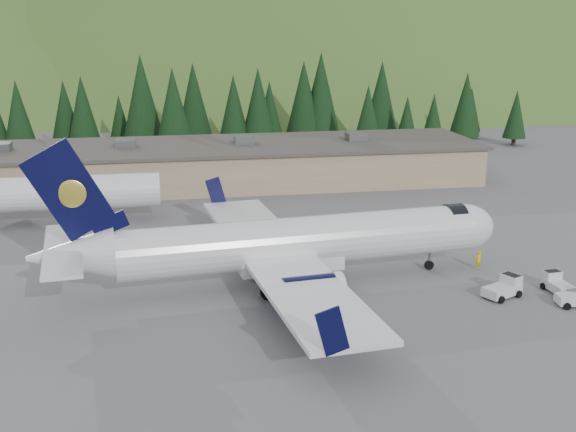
# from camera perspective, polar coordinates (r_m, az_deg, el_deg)

# --- Properties ---
(ground) EXTENTS (600.00, 600.00, 0.00)m
(ground) POSITION_cam_1_polar(r_m,az_deg,el_deg) (58.89, 1.04, -5.28)
(ground) COLOR slate
(airliner) EXTENTS (38.13, 35.84, 12.65)m
(airliner) POSITION_cam_1_polar(r_m,az_deg,el_deg) (57.49, -0.00, -2.24)
(airliner) COLOR white
(airliner) RESTS_ON ground
(second_airliner) EXTENTS (27.50, 11.00, 10.05)m
(second_airliner) POSITION_cam_1_polar(r_m,az_deg,el_deg) (79.28, -20.20, 1.68)
(second_airliner) COLOR white
(second_airliner) RESTS_ON ground
(baggage_tug_a) EXTENTS (3.42, 2.77, 1.63)m
(baggage_tug_a) POSITION_cam_1_polar(r_m,az_deg,el_deg) (58.24, 16.73, -5.43)
(baggage_tug_a) COLOR silver
(baggage_tug_a) RESTS_ON ground
(baggage_tug_c) EXTENTS (1.81, 2.84, 1.47)m
(baggage_tug_c) POSITION_cam_1_polar(r_m,az_deg,el_deg) (60.61, 20.45, -5.01)
(baggage_tug_c) COLOR silver
(baggage_tug_c) RESTS_ON ground
(terminal_building) EXTENTS (71.00, 17.00, 6.10)m
(terminal_building) POSITION_cam_1_polar(r_m,az_deg,el_deg) (94.00, -6.50, 4.11)
(terminal_building) COLOR #987D5D
(terminal_building) RESTS_ON ground
(ramp_worker) EXTENTS (0.66, 0.52, 1.60)m
(ramp_worker) POSITION_cam_1_polar(r_m,az_deg,el_deg) (63.87, 14.81, -3.38)
(ramp_worker) COLOR yellow
(ramp_worker) RESTS_ON ground
(tree_line) EXTENTS (112.78, 18.18, 14.45)m
(tree_line) POSITION_cam_1_polar(r_m,az_deg,el_deg) (116.39, -9.10, 8.55)
(tree_line) COLOR black
(tree_line) RESTS_ON ground
(hills) EXTENTS (614.00, 330.00, 300.00)m
(hills) POSITION_cam_1_polar(r_m,az_deg,el_deg) (288.41, 3.34, -5.77)
(hills) COLOR #2F4C1D
(hills) RESTS_ON ground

